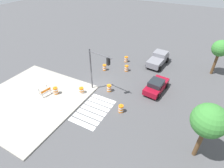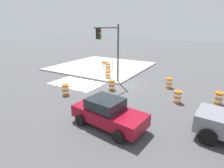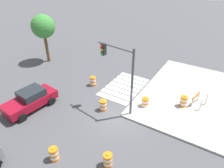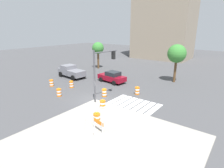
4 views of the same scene
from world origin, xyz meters
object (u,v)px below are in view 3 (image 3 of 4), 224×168
Objects in this scene: sports_car at (30,99)px; traffic_barrel_lane_center at (108,160)px; traffic_barrel_median_near at (93,81)px; traffic_barrel_on_sidewalk at (184,101)px; construction_barricade at (197,99)px; street_tree_streetside_mid at (43,27)px; traffic_barrel_far_curb at (54,154)px; traffic_light_pole at (120,67)px; traffic_barrel_median_far at (103,105)px; traffic_barrel_near_corner at (145,103)px.

sports_car reaches higher than traffic_barrel_lane_center.
sports_car is at bearing 157.82° from traffic_barrel_median_near.
traffic_barrel_on_sidewalk reaches higher than construction_barricade.
street_tree_streetside_mid is (8.73, 14.12, 3.72)m from traffic_barrel_lane_center.
traffic_barrel_median_near is 8.92m from traffic_barrel_far_curb.
traffic_barrel_lane_center is at bearing -121.72° from street_tree_streetside_mid.
traffic_barrel_on_sidewalk is 0.74× the size of construction_barricade.
traffic_barrel_far_curb is 7.32m from traffic_light_pole.
sports_car is 4.40× the size of traffic_barrel_median_far.
sports_car is 6.08m from traffic_barrel_far_curb.
traffic_barrel_on_sidewalk is 16.83m from street_tree_streetside_mid.
street_tree_streetside_mid reaches higher than traffic_barrel_median_near.
traffic_barrel_on_sidewalk is 0.18× the size of street_tree_streetside_mid.
traffic_barrel_median_far is at bearing -61.42° from sports_car.
traffic_barrel_near_corner is 4.39m from construction_barricade.
construction_barricade is (0.79, -0.92, 0.12)m from traffic_barrel_on_sidewalk.
traffic_light_pole is at bearing -60.40° from sports_car.
traffic_barrel_lane_center is (-4.29, -3.19, 0.00)m from traffic_barrel_median_far.
traffic_barrel_median_near is 1.00× the size of traffic_barrel_median_far.
street_tree_streetside_mid is (7.31, 5.67, 3.36)m from sports_car.
traffic_light_pole is (6.39, -0.95, 3.46)m from traffic_barrel_far_curb.
sports_car is 12.66m from traffic_barrel_on_sidewalk.
traffic_barrel_median_near is at bearing 47.93° from traffic_barrel_median_far.
sports_car is 8.58m from traffic_barrel_lane_center.
traffic_barrel_near_corner is 3.50m from traffic_barrel_median_far.
traffic_barrel_far_curb and traffic_barrel_lane_center have the same top height.
traffic_barrel_near_corner is 1.00× the size of traffic_barrel_lane_center.
traffic_barrel_lane_center is 17.02m from street_tree_streetside_mid.
traffic_barrel_on_sidewalk is at bearing -92.27° from street_tree_streetside_mid.
traffic_barrel_near_corner is 1.00× the size of traffic_barrel_median_far.
traffic_barrel_on_sidewalk is at bearing -55.40° from traffic_light_pole.
traffic_barrel_near_corner is at bearing -95.76° from traffic_barrel_median_near.
traffic_barrel_median_near and traffic_barrel_lane_center have the same top height.
construction_barricade is 17.69m from street_tree_streetside_mid.
traffic_barrel_lane_center is 9.44m from construction_barricade.
traffic_barrel_far_curb is at bearing -178.70° from traffic_barrel_median_far.
traffic_barrel_on_sidewalk is at bearing -58.28° from sports_car.
sports_car is 6.03m from traffic_barrel_median_near.
traffic_barrel_far_curb is at bearing 148.42° from construction_barricade.
traffic_barrel_near_corner is 0.74× the size of construction_barricade.
sports_car is 9.84m from street_tree_streetside_mid.
traffic_light_pole reaches higher than traffic_barrel_median_far.
traffic_light_pole is 0.99× the size of street_tree_streetside_mid.
traffic_light_pole is (-3.84, 5.34, 3.19)m from construction_barricade.
traffic_light_pole is (-1.97, -4.07, 3.46)m from traffic_barrel_median_near.
traffic_barrel_near_corner is 5.81m from traffic_barrel_median_near.
traffic_barrel_lane_center is 0.18× the size of street_tree_streetside_mid.
traffic_barrel_lane_center is at bearing -65.99° from traffic_barrel_far_curb.
traffic_barrel_on_sidewalk is at bearing -82.75° from traffic_barrel_median_near.
street_tree_streetside_mid is at bearing 77.69° from traffic_barrel_median_near.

